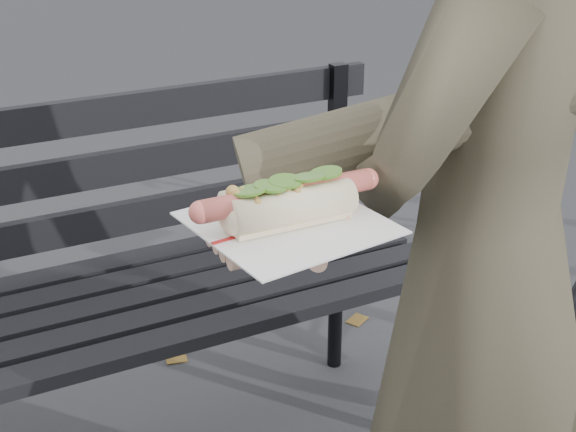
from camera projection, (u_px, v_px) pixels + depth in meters
name	position (u px, v px, depth m)	size (l,w,h in m)	color
park_bench	(88.00, 272.00, 1.75)	(1.50, 0.44, 0.88)	black
person	(485.00, 269.00, 1.19)	(0.58, 0.38, 1.60)	#44402D
held_hotdog	(398.00, 143.00, 0.98)	(0.62, 0.31, 0.20)	#44402D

